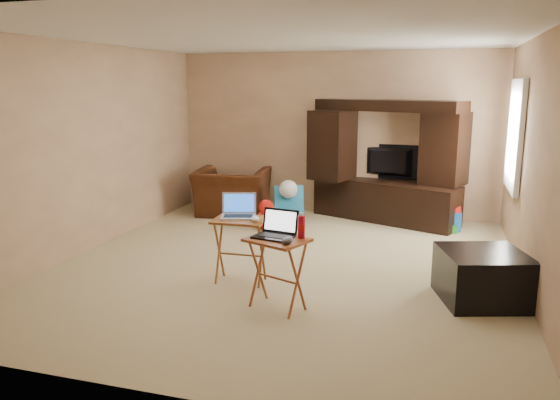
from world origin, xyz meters
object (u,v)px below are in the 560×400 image
(entertainment_center, at_px, (386,162))
(ottoman, at_px, (482,277))
(tray_table_right, at_px, (277,274))
(water_bottle, at_px, (301,227))
(laptop_right, at_px, (274,225))
(tray_table_left, at_px, (240,251))
(mouse_right, at_px, (288,240))
(recliner, at_px, (232,192))
(mouse_left, at_px, (255,219))
(laptop_left, at_px, (238,206))
(television, at_px, (388,162))
(push_toy, at_px, (442,216))
(child_rocker, at_px, (286,206))

(entertainment_center, relative_size, ottoman, 2.94)
(tray_table_right, bearing_deg, water_bottle, 42.79)
(laptop_right, bearing_deg, tray_table_left, 144.52)
(mouse_right, bearing_deg, recliner, 118.70)
(recliner, distance_m, mouse_left, 3.20)
(entertainment_center, relative_size, laptop_left, 6.20)
(recliner, xyz_separation_m, water_bottle, (1.96, -3.26, 0.41))
(tray_table_left, bearing_deg, tray_table_right, -46.84)
(mouse_right, distance_m, water_bottle, 0.22)
(tray_table_right, bearing_deg, laptop_right, 174.43)
(television, bearing_deg, push_toy, 154.41)
(laptop_right, bearing_deg, push_toy, 75.86)
(tray_table_left, xyz_separation_m, water_bottle, (0.76, -0.47, 0.43))
(child_rocker, relative_size, tray_table_left, 0.85)
(entertainment_center, xyz_separation_m, television, (0.00, 0.21, -0.04))
(push_toy, xyz_separation_m, laptop_left, (-2.00, -2.72, 0.60))
(television, height_order, laptop_right, television)
(mouse_right, bearing_deg, entertainment_center, 83.23)
(tray_table_right, xyz_separation_m, mouse_left, (-0.37, 0.48, 0.37))
(push_toy, xyz_separation_m, mouse_left, (-1.78, -2.82, 0.50))
(recliner, xyz_separation_m, tray_table_right, (1.76, -3.34, -0.02))
(mouse_left, bearing_deg, tray_table_right, -51.87)
(mouse_left, bearing_deg, water_bottle, -34.61)
(ottoman, relative_size, tray_table_left, 1.10)
(tray_table_left, distance_m, mouse_left, 0.42)
(tray_table_right, bearing_deg, tray_table_left, 156.90)
(entertainment_center, distance_m, mouse_left, 3.29)
(push_toy, xyz_separation_m, tray_table_left, (-1.97, -2.75, 0.14))
(mouse_left, bearing_deg, entertainment_center, 73.23)
(television, distance_m, push_toy, 1.19)
(tray_table_right, xyz_separation_m, laptop_left, (-0.59, 0.58, 0.46))
(recliner, relative_size, child_rocker, 1.91)
(ottoman, distance_m, mouse_left, 2.23)
(entertainment_center, xyz_separation_m, push_toy, (0.83, -0.32, -0.70))
(entertainment_center, relative_size, push_toy, 4.14)
(tray_table_left, bearing_deg, push_toy, 51.67)
(child_rocker, xyz_separation_m, mouse_left, (0.39, -2.43, 0.42))
(child_rocker, relative_size, mouse_left, 4.18)
(tray_table_left, bearing_deg, ottoman, 1.75)
(child_rocker, distance_m, water_bottle, 3.02)
(mouse_left, relative_size, mouse_right, 1.02)
(television, xyz_separation_m, laptop_left, (-1.17, -3.25, -0.06))
(push_toy, bearing_deg, laptop_left, -128.48)
(mouse_left, bearing_deg, child_rocker, 99.03)
(push_toy, xyz_separation_m, mouse_right, (-1.27, -3.41, 0.49))
(laptop_left, distance_m, mouse_right, 1.01)
(mouse_right, bearing_deg, ottoman, 27.11)
(ottoman, bearing_deg, push_toy, 98.63)
(child_rocker, distance_m, ottoman, 3.35)
(child_rocker, bearing_deg, recliner, 135.68)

